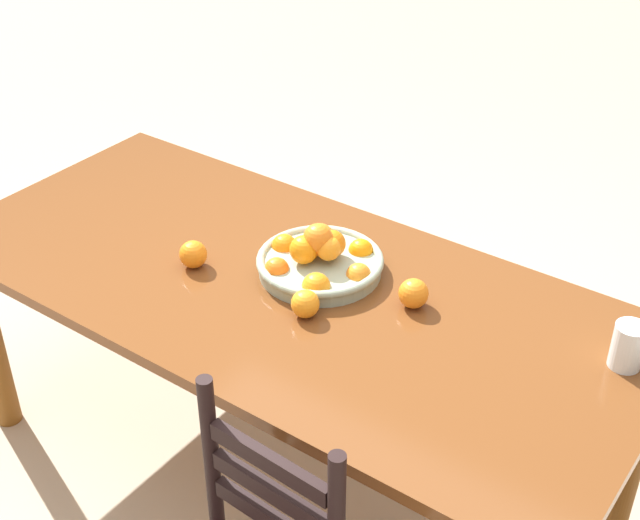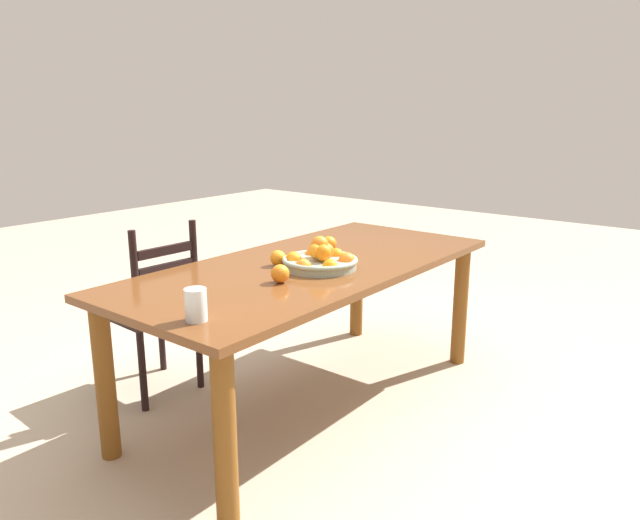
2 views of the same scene
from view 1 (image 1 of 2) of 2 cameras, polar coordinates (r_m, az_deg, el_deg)
The scene contains 7 objects.
ground_plane at distance 2.90m, azimuth -2.03°, elevation -13.45°, with size 12.00×12.00×0.00m, color tan.
dining_table at distance 2.48m, azimuth -2.32°, elevation -3.37°, with size 2.02×0.91×0.73m.
fruit_bowl at distance 2.43m, azimuth -0.03°, elevation 0.04°, with size 0.35×0.35×0.15m.
orange_loose_0 at distance 2.48m, azimuth -8.19°, elevation 0.36°, with size 0.08×0.08×0.08m, color orange.
orange_loose_1 at distance 2.31m, azimuth 6.06°, elevation -2.16°, with size 0.08×0.08×0.08m, color orange.
orange_loose_2 at distance 2.27m, azimuth -0.96°, elevation -2.85°, with size 0.07×0.07×0.07m, color orange.
drinking_glass at distance 2.22m, azimuth 19.27°, elevation -5.27°, with size 0.08×0.08×0.12m, color silver.
Camera 1 is at (-1.24, 1.55, 2.11)m, focal length 49.55 mm.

